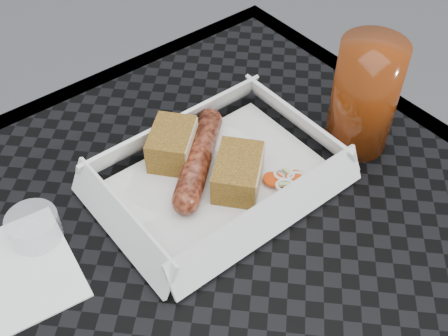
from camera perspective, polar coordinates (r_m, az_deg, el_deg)
name	(u,v)px	position (r m, az deg, el deg)	size (l,w,h in m)	color
food_tray	(218,181)	(0.60, -0.60, -1.31)	(0.22, 0.15, 0.00)	white
bratwurst	(199,158)	(0.60, -2.59, 0.98)	(0.12, 0.11, 0.03)	brown
bread_near	(172,144)	(0.61, -5.31, 2.41)	(0.06, 0.04, 0.04)	olive
bread_far	(238,172)	(0.58, 1.40, -0.44)	(0.07, 0.04, 0.03)	olive
veg_garnish	(286,183)	(0.60, 6.32, -1.47)	(0.03, 0.03, 0.00)	#D83C09
napkin	(8,276)	(0.56, -21.10, -10.22)	(0.12, 0.12, 0.00)	white
condiment_cup_empty	(34,228)	(0.57, -18.73, -5.78)	(0.05, 0.05, 0.03)	silver
drink_glass	(364,97)	(0.62, 14.08, 7.05)	(0.07, 0.07, 0.13)	#5E2108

